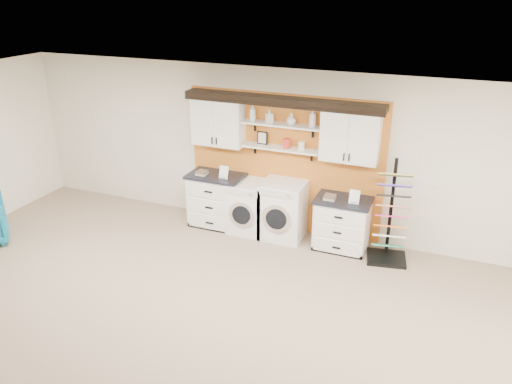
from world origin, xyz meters
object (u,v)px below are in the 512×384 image
at_px(base_cabinet_right, 342,223).
at_px(base_cabinet_left, 217,200).
at_px(washer, 249,206).
at_px(sample_rack, 389,230).
at_px(dryer, 283,210).

bearing_deg(base_cabinet_right, base_cabinet_left, -180.00).
height_order(base_cabinet_right, washer, washer).
xyz_separation_m(base_cabinet_left, washer, (0.63, -0.00, -0.02)).
relative_size(base_cabinet_left, washer, 1.07).
distance_m(base_cabinet_left, sample_rack, 3.03).
xyz_separation_m(base_cabinet_right, dryer, (-1.01, -0.00, 0.06)).
bearing_deg(dryer, washer, 180.00).
bearing_deg(base_cabinet_right, sample_rack, -8.11).
distance_m(base_cabinet_left, base_cabinet_right, 2.26).
relative_size(dryer, sample_rack, 0.61).
bearing_deg(sample_rack, base_cabinet_right, 161.60).
xyz_separation_m(base_cabinet_left, dryer, (1.25, -0.00, 0.02)).
relative_size(base_cabinet_left, dryer, 0.98).
bearing_deg(washer, base_cabinet_right, 0.12).
bearing_deg(dryer, sample_rack, -3.40).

